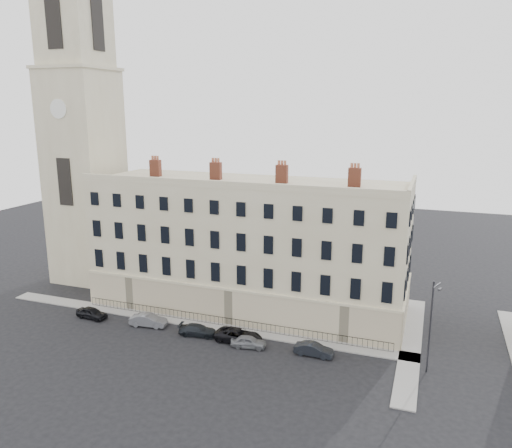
# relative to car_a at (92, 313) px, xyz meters

# --- Properties ---
(ground) EXTENTS (160.00, 160.00, 0.00)m
(ground) POSITION_rel_car_a_xyz_m (21.20, -2.32, -0.63)
(ground) COLOR black
(ground) RESTS_ON ground
(terrace) EXTENTS (36.22, 12.22, 17.00)m
(terrace) POSITION_rel_car_a_xyz_m (15.24, 9.65, 6.87)
(terrace) COLOR #C1B490
(terrace) RESTS_ON ground
(church_tower) EXTENTS (8.00, 8.13, 44.00)m
(church_tower) POSITION_rel_car_a_xyz_m (-8.80, 11.67, 18.03)
(church_tower) COLOR #C1B490
(church_tower) RESTS_ON ground
(pavement_terrace) EXTENTS (48.00, 2.00, 0.12)m
(pavement_terrace) POSITION_rel_car_a_xyz_m (11.20, 2.68, -0.57)
(pavement_terrace) COLOR gray
(pavement_terrace) RESTS_ON ground
(pavement_east_return) EXTENTS (2.00, 24.00, 0.12)m
(pavement_east_return) POSITION_rel_car_a_xyz_m (34.20, 5.68, -0.57)
(pavement_east_return) COLOR gray
(pavement_east_return) RESTS_ON ground
(railings) EXTENTS (35.00, 0.04, 0.96)m
(railings) POSITION_rel_car_a_xyz_m (15.20, 3.08, -0.08)
(railings) COLOR black
(railings) RESTS_ON ground
(car_a) EXTENTS (3.79, 1.76, 1.26)m
(car_a) POSITION_rel_car_a_xyz_m (0.00, 0.00, 0.00)
(car_a) COLOR black
(car_a) RESTS_ON ground
(car_b) EXTENTS (4.20, 1.95, 1.33)m
(car_b) POSITION_rel_car_a_xyz_m (7.10, 0.39, 0.04)
(car_b) COLOR slate
(car_b) RESTS_ON ground
(car_c) EXTENTS (4.20, 2.16, 1.16)m
(car_c) POSITION_rel_car_a_xyz_m (13.18, 0.14, -0.05)
(car_c) COLOR black
(car_c) RESTS_ON ground
(car_d) EXTENTS (4.89, 2.34, 1.34)m
(car_d) POSITION_rel_car_a_xyz_m (17.70, 0.22, 0.04)
(car_d) COLOR black
(car_d) RESTS_ON ground
(car_e) EXTENTS (3.68, 1.91, 1.20)m
(car_e) POSITION_rel_car_a_xyz_m (19.09, -0.54, -0.03)
(car_e) COLOR slate
(car_e) RESTS_ON ground
(car_f) EXTENTS (3.76, 1.38, 1.23)m
(car_f) POSITION_rel_car_a_xyz_m (25.54, 0.01, -0.01)
(car_f) COLOR black
(car_f) RESTS_ON ground
(streetlamp) EXTENTS (0.76, 1.80, 8.63)m
(streetlamp) POSITION_rel_car_a_xyz_m (35.82, 0.36, 4.15)
(streetlamp) COLOR #2F2F34
(streetlamp) RESTS_ON ground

